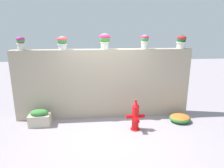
# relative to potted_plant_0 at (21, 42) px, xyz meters

# --- Properties ---
(ground_plane) EXTENTS (24.00, 24.00, 0.00)m
(ground_plane) POSITION_rel_potted_plant_0_xyz_m (2.23, -1.18, -2.25)
(ground_plane) COLOR gray
(stone_wall) EXTENTS (5.13, 0.32, 2.04)m
(stone_wall) POSITION_rel_potted_plant_0_xyz_m (2.23, 0.00, -1.23)
(stone_wall) COLOR tan
(stone_wall) RESTS_ON ground
(potted_plant_0) EXTENTS (0.23, 0.23, 0.37)m
(potted_plant_0) POSITION_rel_potted_plant_0_xyz_m (0.00, 0.00, 0.00)
(potted_plant_0) COLOR silver
(potted_plant_0) RESTS_ON stone_wall
(potted_plant_1) EXTENTS (0.27, 0.27, 0.37)m
(potted_plant_1) POSITION_rel_potted_plant_0_xyz_m (1.11, -0.02, 0.00)
(potted_plant_1) COLOR silver
(potted_plant_1) RESTS_ON stone_wall
(potted_plant_2) EXTENTS (0.32, 0.32, 0.44)m
(potted_plant_2) POSITION_rel_potted_plant_0_xyz_m (2.28, -0.01, 0.06)
(potted_plant_2) COLOR beige
(potted_plant_2) RESTS_ON stone_wall
(potted_plant_3) EXTENTS (0.23, 0.23, 0.40)m
(potted_plant_3) POSITION_rel_potted_plant_0_xyz_m (3.42, -0.03, 0.03)
(potted_plant_3) COLOR beige
(potted_plant_3) RESTS_ON stone_wall
(potted_plant_4) EXTENTS (0.29, 0.29, 0.38)m
(potted_plant_4) POSITION_rel_potted_plant_0_xyz_m (4.52, 0.00, 0.00)
(potted_plant_4) COLOR silver
(potted_plant_4) RESTS_ON stone_wall
(fire_hydrant) EXTENTS (0.49, 0.38, 0.83)m
(fire_hydrant) POSITION_rel_potted_plant_0_xyz_m (3.01, -0.98, -1.88)
(fire_hydrant) COLOR red
(fire_hydrant) RESTS_ON ground
(flower_bush_left) EXTENTS (0.61, 0.55, 0.21)m
(flower_bush_left) POSITION_rel_potted_plant_0_xyz_m (4.40, -0.63, -2.15)
(flower_bush_left) COLOR #2A6D2E
(flower_bush_left) RESTS_ON ground
(planter_box) EXTENTS (0.58, 0.35, 0.47)m
(planter_box) POSITION_rel_potted_plant_0_xyz_m (0.43, -0.49, -2.03)
(planter_box) COLOR #BBB299
(planter_box) RESTS_ON ground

